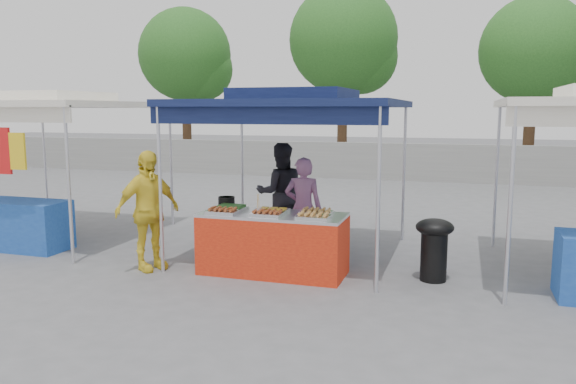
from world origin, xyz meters
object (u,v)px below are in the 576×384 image
(vendor_table, at_px, (273,244))
(vendor_woman, at_px, (303,208))
(helper_man, at_px, (280,193))
(cooking_pot, at_px, (226,202))
(wok_burner, at_px, (434,244))
(customer_person, at_px, (148,211))

(vendor_table, relative_size, vendor_woman, 1.29)
(helper_man, bearing_deg, vendor_table, 79.39)
(vendor_table, relative_size, cooking_pot, 8.23)
(wok_burner, distance_m, customer_person, 3.97)
(vendor_woman, bearing_deg, customer_person, 23.68)
(wok_burner, distance_m, vendor_woman, 2.08)
(vendor_table, relative_size, wok_burner, 2.37)
(vendor_woman, bearing_deg, vendor_table, 70.08)
(vendor_table, distance_m, vendor_woman, 1.01)
(helper_man, bearing_deg, vendor_woman, 100.45)
(cooking_pot, relative_size, vendor_woman, 0.16)
(helper_man, distance_m, customer_person, 2.51)
(cooking_pot, distance_m, vendor_woman, 1.18)
(cooking_pot, xyz_separation_m, vendor_woman, (1.01, 0.58, -0.14))
(vendor_table, xyz_separation_m, helper_man, (-0.49, 1.84, 0.43))
(cooking_pot, height_order, wok_burner, cooking_pot)
(vendor_table, bearing_deg, vendor_woman, 79.50)
(vendor_table, distance_m, helper_man, 1.95)
(vendor_woman, xyz_separation_m, helper_man, (-0.66, 0.91, 0.08))
(wok_burner, height_order, vendor_woman, vendor_woman)
(vendor_table, bearing_deg, customer_person, -169.39)
(wok_burner, height_order, customer_person, customer_person)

